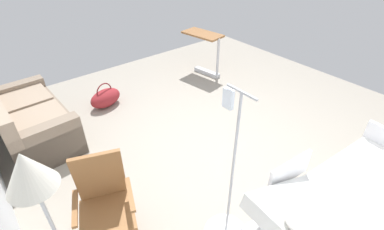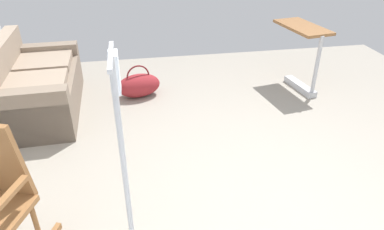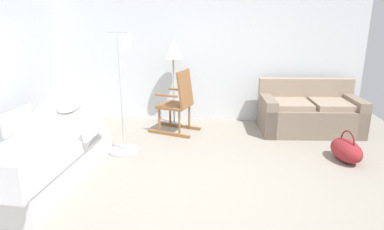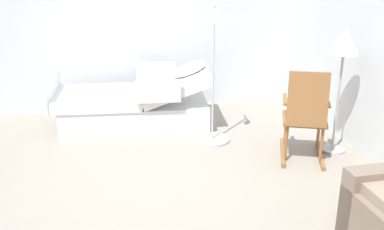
{
  "view_description": "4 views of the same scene",
  "coord_description": "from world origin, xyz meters",
  "px_view_note": "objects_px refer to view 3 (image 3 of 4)",
  "views": [
    {
      "loc": [
        -2.26,
        2.31,
        2.65
      ],
      "look_at": [
        -0.18,
        0.64,
        0.81
      ],
      "focal_mm": 26.41,
      "sensor_mm": 36.0,
      "label": 1
    },
    {
      "loc": [
        -2.33,
        0.91,
        2.1
      ],
      "look_at": [
        -0.02,
        0.5,
        0.76
      ],
      "focal_mm": 33.11,
      "sensor_mm": 36.0,
      "label": 2
    },
    {
      "loc": [
        0.1,
        -3.47,
        1.91
      ],
      "look_at": [
        -0.15,
        0.47,
        0.73
      ],
      "focal_mm": 31.61,
      "sensor_mm": 36.0,
      "label": 3
    },
    {
      "loc": [
        3.89,
        -0.22,
        2.21
      ],
      "look_at": [
        0.08,
        0.5,
        0.81
      ],
      "focal_mm": 41.58,
      "sensor_mm": 36.0,
      "label": 4
    }
  ],
  "objects_px": {
    "hospital_bed": "(45,157)",
    "couch": "(309,114)",
    "rocking_chair": "(178,103)",
    "floor_lamp": "(173,55)",
    "iv_pole": "(124,135)",
    "duffel_bag": "(346,150)"
  },
  "relations": [
    {
      "from": "duffel_bag",
      "to": "iv_pole",
      "type": "relative_size",
      "value": 0.37
    },
    {
      "from": "floor_lamp",
      "to": "iv_pole",
      "type": "height_order",
      "value": "iv_pole"
    },
    {
      "from": "floor_lamp",
      "to": "iv_pole",
      "type": "bearing_deg",
      "value": -112.57
    },
    {
      "from": "hospital_bed",
      "to": "iv_pole",
      "type": "distance_m",
      "value": 1.16
    },
    {
      "from": "floor_lamp",
      "to": "couch",
      "type": "bearing_deg",
      "value": -6.63
    },
    {
      "from": "duffel_bag",
      "to": "iv_pole",
      "type": "bearing_deg",
      "value": 177.72
    },
    {
      "from": "floor_lamp",
      "to": "duffel_bag",
      "type": "height_order",
      "value": "floor_lamp"
    },
    {
      "from": "hospital_bed",
      "to": "floor_lamp",
      "type": "bearing_deg",
      "value": 60.7
    },
    {
      "from": "hospital_bed",
      "to": "couch",
      "type": "height_order",
      "value": "hospital_bed"
    },
    {
      "from": "hospital_bed",
      "to": "iv_pole",
      "type": "relative_size",
      "value": 1.29
    },
    {
      "from": "rocking_chair",
      "to": "floor_lamp",
      "type": "relative_size",
      "value": 0.71
    },
    {
      "from": "hospital_bed",
      "to": "couch",
      "type": "distance_m",
      "value": 4.09
    },
    {
      "from": "floor_lamp",
      "to": "duffel_bag",
      "type": "relative_size",
      "value": 2.4
    },
    {
      "from": "couch",
      "to": "rocking_chair",
      "type": "xyz_separation_m",
      "value": [
        -2.18,
        -0.18,
        0.2
      ]
    },
    {
      "from": "hospital_bed",
      "to": "couch",
      "type": "bearing_deg",
      "value": 29.16
    },
    {
      "from": "couch",
      "to": "iv_pole",
      "type": "xyz_separation_m",
      "value": [
        -2.86,
        -1.08,
        -0.06
      ]
    },
    {
      "from": "hospital_bed",
      "to": "couch",
      "type": "xyz_separation_m",
      "value": [
        3.57,
        1.99,
        0.01
      ]
    },
    {
      "from": "rocking_chair",
      "to": "iv_pole",
      "type": "bearing_deg",
      "value": -127.32
    },
    {
      "from": "floor_lamp",
      "to": "rocking_chair",
      "type": "bearing_deg",
      "value": -74.15
    },
    {
      "from": "iv_pole",
      "to": "rocking_chair",
      "type": "bearing_deg",
      "value": 52.68
    },
    {
      "from": "hospital_bed",
      "to": "rocking_chair",
      "type": "height_order",
      "value": "rocking_chair"
    },
    {
      "from": "hospital_bed",
      "to": "duffel_bag",
      "type": "xyz_separation_m",
      "value": [
        3.76,
        0.79,
        -0.14
      ]
    }
  ]
}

